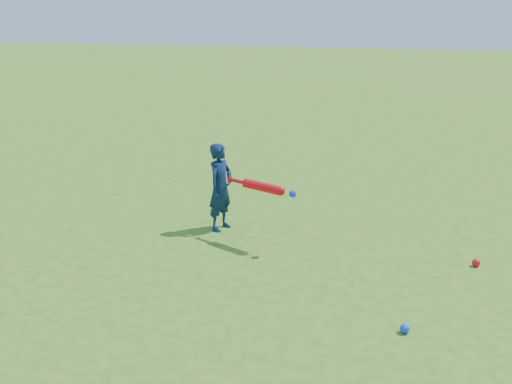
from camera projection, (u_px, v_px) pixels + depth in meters
ground at (171, 230)px, 6.33m from camera, size 80.00×80.00×0.00m
child at (221, 187)px, 6.22m from camera, size 0.31×0.40×0.97m
ground_ball_red at (476, 263)px, 5.39m from camera, size 0.08×0.08×0.08m
ground_ball_blue at (405, 329)px, 4.25m from camera, size 0.07×0.07×0.07m
bat_swing at (265, 187)px, 5.73m from camera, size 0.81×0.37×0.10m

